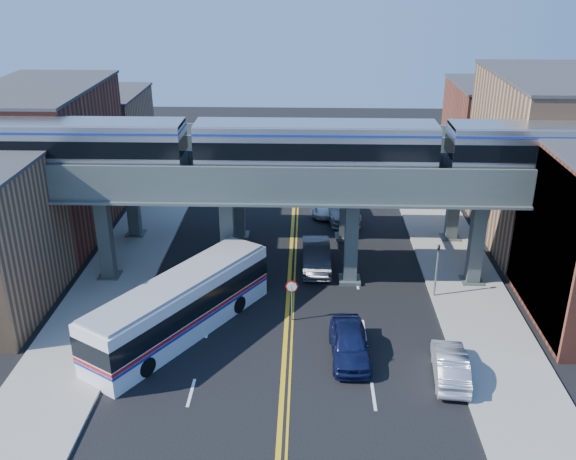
% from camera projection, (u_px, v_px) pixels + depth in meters
% --- Properties ---
extents(ground, '(120.00, 120.00, 0.00)m').
position_uv_depth(ground, '(285.00, 349.00, 35.22)').
color(ground, black).
rests_on(ground, ground).
extents(sidewalk_west, '(5.00, 70.00, 0.16)m').
position_uv_depth(sidewalk_west, '(125.00, 264.00, 44.69)').
color(sidewalk_west, gray).
rests_on(sidewalk_west, ground).
extents(sidewalk_east, '(5.00, 70.00, 0.16)m').
position_uv_depth(sidewalk_east, '(457.00, 268.00, 44.03)').
color(sidewalk_east, gray).
rests_on(sidewalk_east, ground).
extents(building_west_b, '(8.00, 14.00, 11.00)m').
position_uv_depth(building_west_b, '(47.00, 162.00, 48.25)').
color(building_west_b, brown).
rests_on(building_west_b, ground).
extents(building_west_c, '(8.00, 10.00, 8.00)m').
position_uv_depth(building_west_c, '(101.00, 137.00, 60.77)').
color(building_west_c, '#8A6647').
rests_on(building_west_c, ground).
extents(building_east_b, '(8.00, 14.00, 12.00)m').
position_uv_depth(building_east_b, '(544.00, 161.00, 46.99)').
color(building_east_b, '#8A6647').
rests_on(building_east_b, ground).
extents(building_east_c, '(8.00, 10.00, 9.00)m').
position_uv_depth(building_east_c, '(495.00, 135.00, 59.51)').
color(building_east_c, brown).
rests_on(building_east_c, ground).
extents(mural_panel, '(0.10, 9.50, 9.50)m').
position_uv_depth(mural_panel, '(542.00, 243.00, 36.59)').
color(mural_panel, teal).
rests_on(mural_panel, ground).
extents(elevated_viaduct_near, '(52.00, 3.60, 7.40)m').
position_uv_depth(elevated_viaduct_near, '(289.00, 189.00, 39.99)').
color(elevated_viaduct_near, '#384240').
rests_on(elevated_viaduct_near, ground).
extents(elevated_viaduct_far, '(52.00, 3.60, 7.40)m').
position_uv_depth(elevated_viaduct_far, '(292.00, 156.00, 46.42)').
color(elevated_viaduct_far, '#384240').
rests_on(elevated_viaduct_far, ground).
extents(transit_train, '(45.24, 2.83, 3.30)m').
position_uv_depth(transit_train, '(315.00, 147.00, 38.87)').
color(transit_train, black).
rests_on(transit_train, elevated_viaduct_near).
extents(stop_sign, '(0.76, 0.09, 2.63)m').
position_uv_depth(stop_sign, '(292.00, 294.00, 37.27)').
color(stop_sign, slate).
rests_on(stop_sign, ground).
extents(traffic_signal, '(0.15, 0.18, 4.10)m').
position_uv_depth(traffic_signal, '(437.00, 265.00, 39.55)').
color(traffic_signal, slate).
rests_on(traffic_signal, ground).
extents(transit_bus, '(9.17, 12.32, 3.29)m').
position_uv_depth(transit_bus, '(181.00, 307.00, 36.08)').
color(transit_bus, white).
rests_on(transit_bus, ground).
extents(car_lane_a, '(2.21, 5.13, 1.73)m').
position_uv_depth(car_lane_a, '(350.00, 343.00, 34.17)').
color(car_lane_a, '#10163C').
rests_on(car_lane_a, ground).
extents(car_lane_b, '(1.99, 5.41, 1.77)m').
position_uv_depth(car_lane_b, '(316.00, 256.00, 43.93)').
color(car_lane_b, '#323134').
rests_on(car_lane_b, ground).
extents(car_lane_c, '(2.89, 5.31, 1.41)m').
position_uv_depth(car_lane_c, '(328.00, 204.00, 53.61)').
color(car_lane_c, white).
rests_on(car_lane_c, ground).
extents(car_lane_d, '(3.24, 6.33, 1.76)m').
position_uv_depth(car_lane_d, '(341.00, 208.00, 52.34)').
color(car_lane_d, '#A4A3A8').
rests_on(car_lane_d, ground).
extents(car_parked_curb, '(2.02, 4.73, 1.52)m').
position_uv_depth(car_parked_curb, '(450.00, 365.00, 32.52)').
color(car_parked_curb, '#A6A5AA').
rests_on(car_parked_curb, ground).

